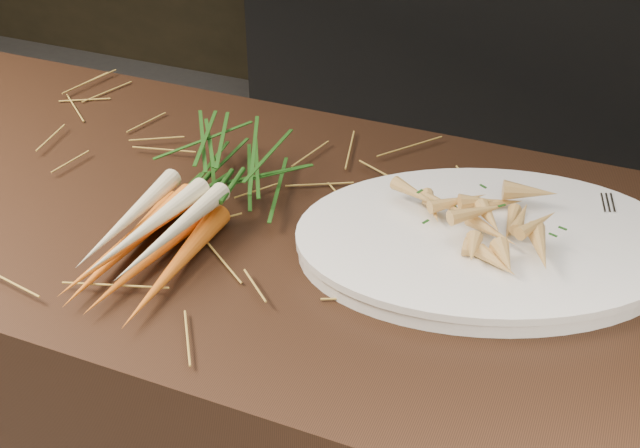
% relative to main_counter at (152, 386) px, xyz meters
% --- Properties ---
extents(main_counter, '(2.40, 0.70, 0.90)m').
position_rel_main_counter_xyz_m(main_counter, '(0.00, 0.00, 0.00)').
color(main_counter, black).
rests_on(main_counter, ground).
extents(back_counter, '(1.82, 0.62, 0.84)m').
position_rel_main_counter_xyz_m(back_counter, '(0.30, 1.88, -0.03)').
color(back_counter, black).
rests_on(back_counter, ground).
extents(straw_bedding, '(1.40, 0.60, 0.02)m').
position_rel_main_counter_xyz_m(straw_bedding, '(0.00, 0.00, 0.46)').
color(straw_bedding, olive).
rests_on(straw_bedding, main_counter).
extents(root_veg_bunch, '(0.17, 0.48, 0.09)m').
position_rel_main_counter_xyz_m(root_veg_bunch, '(0.18, -0.03, 0.49)').
color(root_veg_bunch, orange).
rests_on(root_veg_bunch, main_counter).
extents(serving_platter, '(0.61, 0.51, 0.03)m').
position_rel_main_counter_xyz_m(serving_platter, '(0.58, 0.03, 0.46)').
color(serving_platter, white).
rests_on(serving_platter, main_counter).
extents(roasted_veg_heap, '(0.30, 0.27, 0.06)m').
position_rel_main_counter_xyz_m(roasted_veg_heap, '(0.58, 0.03, 0.51)').
color(roasted_veg_heap, '#B39043').
rests_on(roasted_veg_heap, serving_platter).
extents(serving_fork, '(0.06, 0.19, 0.00)m').
position_rel_main_counter_xyz_m(serving_fork, '(0.75, 0.08, 0.48)').
color(serving_fork, silver).
rests_on(serving_fork, serving_platter).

